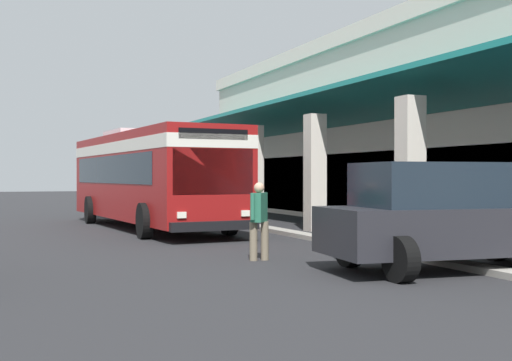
{
  "coord_description": "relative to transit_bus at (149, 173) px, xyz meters",
  "views": [
    {
      "loc": [
        19.35,
        -5.26,
        1.72
      ],
      "look_at": [
        1.67,
        1.97,
        1.61
      ],
      "focal_mm": 46.33,
      "sensor_mm": 36.0,
      "label": 1
    }
  ],
  "objects": [
    {
      "name": "potted_palm",
      "position": [
        -6.83,
        4.77,
        -1.18
      ],
      "size": [
        1.57,
        1.51,
        2.76
      ],
      "color": "brown",
      "rests_on": "ground"
    },
    {
      "name": "parked_suv_charcoal",
      "position": [
        11.91,
        2.88,
        -0.84
      ],
      "size": [
        3.01,
        4.96,
        1.97
      ],
      "color": "#232328",
      "rests_on": "ground"
    },
    {
      "name": "pedestrian",
      "position": [
        9.23,
        0.16,
        -0.96
      ],
      "size": [
        0.5,
        0.53,
        1.6
      ],
      "color": "#726651",
      "rests_on": "ground"
    },
    {
      "name": "plaza_building",
      "position": [
        0.63,
        12.88,
        1.8
      ],
      "size": [
        30.66,
        14.23,
        7.3
      ],
      "color": "beige",
      "rests_on": "ground"
    },
    {
      "name": "curb_strip",
      "position": [
        0.63,
        3.25,
        -1.79
      ],
      "size": [
        36.43,
        0.5,
        0.12
      ],
      "primitive_type": "cube",
      "color": "#9E998E",
      "rests_on": "ground"
    },
    {
      "name": "transit_bus",
      "position": [
        0.0,
        0.0,
        0.0
      ],
      "size": [
        11.37,
        3.41,
        3.34
      ],
      "color": "maroon",
      "rests_on": "ground"
    },
    {
      "name": "ground",
      "position": [
        2.37,
        8.25,
        -1.85
      ],
      "size": [
        120.0,
        120.0,
        0.0
      ],
      "primitive_type": "plane",
      "color": "#262628"
    }
  ]
}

